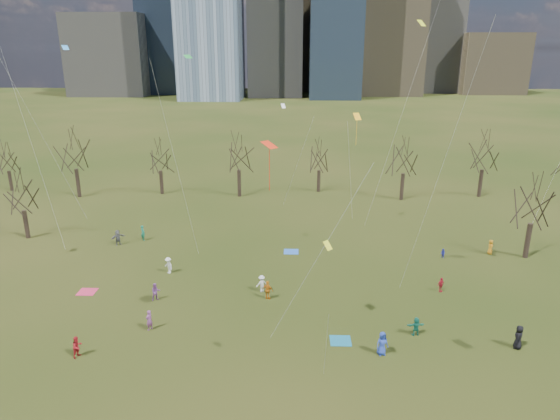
{
  "coord_description": "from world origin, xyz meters",
  "views": [
    {
      "loc": [
        1.4,
        -31.82,
        21.28
      ],
      "look_at": [
        0.0,
        12.0,
        7.0
      ],
      "focal_mm": 32.0,
      "sensor_mm": 36.0,
      "label": 1
    }
  ],
  "objects_px": {
    "blanket_teal": "(340,341)",
    "person_4": "(268,290)",
    "person_0": "(382,343)",
    "blanket_navy": "(291,252)",
    "blanket_crimson": "(87,292)",
    "person_2": "(77,347)"
  },
  "relations": [
    {
      "from": "blanket_navy",
      "to": "blanket_crimson",
      "type": "bearing_deg",
      "value": -151.56
    },
    {
      "from": "blanket_crimson",
      "to": "blanket_navy",
      "type": "bearing_deg",
      "value": 28.44
    },
    {
      "from": "person_2",
      "to": "person_0",
      "type": "bearing_deg",
      "value": -62.73
    },
    {
      "from": "blanket_crimson",
      "to": "person_2",
      "type": "height_order",
      "value": "person_2"
    },
    {
      "from": "blanket_navy",
      "to": "person_0",
      "type": "xyz_separation_m",
      "value": [
        6.79,
        -19.03,
        0.9
      ]
    },
    {
      "from": "person_0",
      "to": "person_4",
      "type": "height_order",
      "value": "person_0"
    },
    {
      "from": "blanket_teal",
      "to": "person_4",
      "type": "xyz_separation_m",
      "value": [
        -5.91,
        6.46,
        0.87
      ]
    },
    {
      "from": "blanket_navy",
      "to": "person_2",
      "type": "bearing_deg",
      "value": -127.23
    },
    {
      "from": "blanket_navy",
      "to": "person_4",
      "type": "bearing_deg",
      "value": -100.19
    },
    {
      "from": "blanket_navy",
      "to": "person_0",
      "type": "distance_m",
      "value": 20.22
    },
    {
      "from": "blanket_teal",
      "to": "blanket_crimson",
      "type": "distance_m",
      "value": 23.69
    },
    {
      "from": "blanket_navy",
      "to": "blanket_crimson",
      "type": "relative_size",
      "value": 1.0
    },
    {
      "from": "blanket_navy",
      "to": "blanket_crimson",
      "type": "height_order",
      "value": "same"
    },
    {
      "from": "person_4",
      "to": "blanket_navy",
      "type": "bearing_deg",
      "value": -76.8
    },
    {
      "from": "person_2",
      "to": "person_4",
      "type": "bearing_deg",
      "value": -30.76
    },
    {
      "from": "blanket_teal",
      "to": "person_4",
      "type": "bearing_deg",
      "value": 132.44
    },
    {
      "from": "person_2",
      "to": "person_4",
      "type": "relative_size",
      "value": 0.93
    },
    {
      "from": "blanket_navy",
      "to": "person_4",
      "type": "xyz_separation_m",
      "value": [
        -1.96,
        -10.9,
        0.87
      ]
    },
    {
      "from": "blanket_teal",
      "to": "blanket_crimson",
      "type": "height_order",
      "value": "same"
    },
    {
      "from": "person_0",
      "to": "blanket_teal",
      "type": "bearing_deg",
      "value": 132.31
    },
    {
      "from": "blanket_navy",
      "to": "person_2",
      "type": "xyz_separation_m",
      "value": [
        -15.19,
        -19.99,
        0.8
      ]
    },
    {
      "from": "person_2",
      "to": "blanket_teal",
      "type": "bearing_deg",
      "value": -57.43
    }
  ]
}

